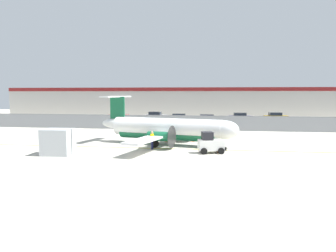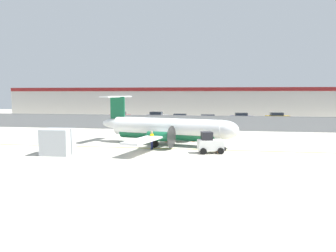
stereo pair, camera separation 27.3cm
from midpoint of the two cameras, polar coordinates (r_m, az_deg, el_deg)
ground_plane at (r=30.79m, az=1.42°, el=-4.01°), size 140.00×140.00×0.01m
perimeter_fence at (r=46.45m, az=3.81°, el=0.66°), size 98.00×0.10×2.10m
parking_lot_strip at (r=57.97m, az=4.71°, el=0.61°), size 98.00×17.00×0.12m
background_building at (r=76.23m, az=5.62°, el=4.23°), size 91.00×8.10×6.50m
commuter_airplane at (r=33.11m, az=-0.05°, el=-0.53°), size 14.86×15.92×4.92m
baggage_tug at (r=28.76m, az=7.15°, el=-3.03°), size 2.53×1.84×1.88m
ground_crew_worker at (r=30.47m, az=-3.04°, el=-2.31°), size 0.37×0.55×1.70m
cargo_container at (r=29.34m, az=-18.86°, el=-2.63°), size 2.45×2.06×2.20m
traffic_cone_near_left at (r=35.10m, az=-3.42°, el=-2.30°), size 0.36×0.36×0.64m
traffic_cone_near_right at (r=35.50m, az=4.13°, el=-2.22°), size 0.36×0.36×0.64m
traffic_cone_far_left at (r=29.34m, az=8.69°, el=-3.95°), size 0.36×0.36×0.64m
traffic_cone_far_right at (r=35.23m, az=-0.32°, el=-2.26°), size 0.36×0.36×0.64m
parked_car_0 at (r=63.13m, az=-8.82°, el=1.73°), size 4.39×2.44×1.58m
parked_car_1 at (r=62.47m, az=-2.29°, el=1.76°), size 4.31×2.23×1.58m
parked_car_2 at (r=56.41m, az=1.66°, el=1.33°), size 4.30×2.22×1.58m
parked_car_3 at (r=55.11m, az=6.49°, el=1.19°), size 4.35×2.32×1.58m
parked_car_4 at (r=60.65m, az=12.39°, el=1.51°), size 4.24×2.07×1.58m
parked_car_5 at (r=63.46m, az=18.14°, el=1.54°), size 4.31×2.24×1.58m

